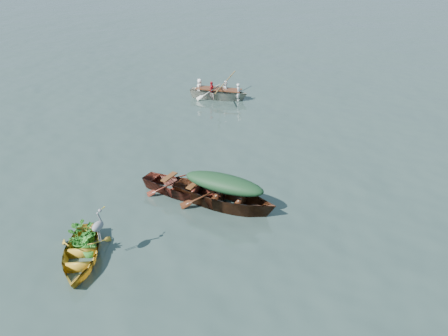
{
  "coord_description": "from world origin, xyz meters",
  "views": [
    {
      "loc": [
        6.01,
        -10.65,
        7.54
      ],
      "look_at": [
        0.55,
        1.53,
        0.5
      ],
      "focal_mm": 35.0,
      "sensor_mm": 36.0,
      "label": 1
    }
  ],
  "objects_px": {
    "yellow_dinghy": "(82,261)",
    "open_wooden_boat": "(182,195)",
    "heron": "(99,231)",
    "green_tarp_boat": "(224,206)",
    "rowed_boat": "(219,99)"
  },
  "relations": [
    {
      "from": "green_tarp_boat",
      "to": "yellow_dinghy",
      "type": "bearing_deg",
      "value": 151.01
    },
    {
      "from": "yellow_dinghy",
      "to": "heron",
      "type": "bearing_deg",
      "value": 5.19
    },
    {
      "from": "yellow_dinghy",
      "to": "heron",
      "type": "xyz_separation_m",
      "value": [
        0.45,
        0.32,
        0.89
      ]
    },
    {
      "from": "yellow_dinghy",
      "to": "open_wooden_boat",
      "type": "distance_m",
      "value": 4.09
    },
    {
      "from": "yellow_dinghy",
      "to": "rowed_boat",
      "type": "relative_size",
      "value": 0.73
    },
    {
      "from": "open_wooden_boat",
      "to": "heron",
      "type": "bearing_deg",
      "value": 179.43
    },
    {
      "from": "rowed_boat",
      "to": "yellow_dinghy",
      "type": "bearing_deg",
      "value": -179.99
    },
    {
      "from": "rowed_boat",
      "to": "open_wooden_boat",
      "type": "bearing_deg",
      "value": -171.56
    },
    {
      "from": "yellow_dinghy",
      "to": "open_wooden_boat",
      "type": "xyz_separation_m",
      "value": [
        0.81,
        4.01,
        0.0
      ]
    },
    {
      "from": "open_wooden_boat",
      "to": "heron",
      "type": "relative_size",
      "value": 4.42
    },
    {
      "from": "yellow_dinghy",
      "to": "heron",
      "type": "relative_size",
      "value": 3.44
    },
    {
      "from": "rowed_boat",
      "to": "heron",
      "type": "xyz_separation_m",
      "value": [
        2.64,
        -13.1,
        0.89
      ]
    },
    {
      "from": "open_wooden_boat",
      "to": "green_tarp_boat",
      "type": "bearing_deg",
      "value": -86.57
    },
    {
      "from": "green_tarp_boat",
      "to": "rowed_boat",
      "type": "xyz_separation_m",
      "value": [
        -4.53,
        9.45,
        0.0
      ]
    },
    {
      "from": "green_tarp_boat",
      "to": "open_wooden_boat",
      "type": "xyz_separation_m",
      "value": [
        -1.53,
        0.04,
        0.0
      ]
    }
  ]
}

